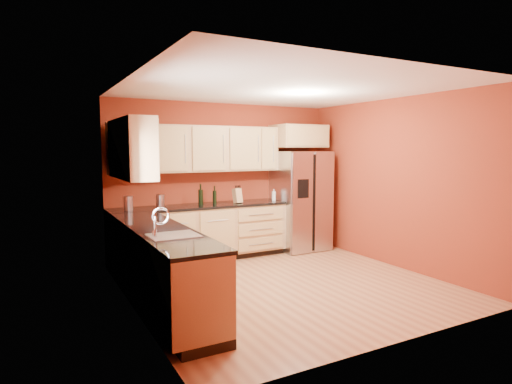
% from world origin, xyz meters
% --- Properties ---
extents(floor, '(4.00, 4.00, 0.00)m').
position_xyz_m(floor, '(0.00, 0.00, 0.00)').
color(floor, '#995B3B').
rests_on(floor, ground).
extents(ceiling, '(4.00, 4.00, 0.00)m').
position_xyz_m(ceiling, '(0.00, 0.00, 2.60)').
color(ceiling, white).
rests_on(ceiling, wall_back).
extents(wall_back, '(4.00, 0.04, 2.60)m').
position_xyz_m(wall_back, '(0.00, 2.00, 1.30)').
color(wall_back, maroon).
rests_on(wall_back, floor).
extents(wall_front, '(4.00, 0.04, 2.60)m').
position_xyz_m(wall_front, '(0.00, -2.00, 1.30)').
color(wall_front, maroon).
rests_on(wall_front, floor).
extents(wall_left, '(0.04, 4.00, 2.60)m').
position_xyz_m(wall_left, '(-2.00, 0.00, 1.30)').
color(wall_left, maroon).
rests_on(wall_left, floor).
extents(wall_right, '(0.04, 4.00, 2.60)m').
position_xyz_m(wall_right, '(2.00, 0.00, 1.30)').
color(wall_right, maroon).
rests_on(wall_right, floor).
extents(base_cabinets_back, '(2.90, 0.60, 0.88)m').
position_xyz_m(base_cabinets_back, '(-0.55, 1.70, 0.44)').
color(base_cabinets_back, tan).
rests_on(base_cabinets_back, floor).
extents(base_cabinets_left, '(0.60, 2.80, 0.88)m').
position_xyz_m(base_cabinets_left, '(-1.70, 0.00, 0.44)').
color(base_cabinets_left, tan).
rests_on(base_cabinets_left, floor).
extents(countertop_back, '(2.90, 0.62, 0.04)m').
position_xyz_m(countertop_back, '(-0.55, 1.69, 0.90)').
color(countertop_back, black).
rests_on(countertop_back, base_cabinets_back).
extents(countertop_left, '(0.62, 2.80, 0.04)m').
position_xyz_m(countertop_left, '(-1.69, 0.00, 0.90)').
color(countertop_left, black).
rests_on(countertop_left, base_cabinets_left).
extents(upper_cabinets_back, '(2.30, 0.33, 0.75)m').
position_xyz_m(upper_cabinets_back, '(-0.25, 1.83, 1.83)').
color(upper_cabinets_back, tan).
rests_on(upper_cabinets_back, wall_back).
extents(upper_cabinets_left, '(0.33, 1.35, 0.75)m').
position_xyz_m(upper_cabinets_left, '(-1.83, 0.72, 1.83)').
color(upper_cabinets_left, tan).
rests_on(upper_cabinets_left, wall_left).
extents(corner_upper_cabinet, '(0.67, 0.67, 0.75)m').
position_xyz_m(corner_upper_cabinet, '(-1.67, 1.67, 1.83)').
color(corner_upper_cabinet, tan).
rests_on(corner_upper_cabinet, wall_back).
extents(over_fridge_cabinet, '(0.92, 0.60, 0.40)m').
position_xyz_m(over_fridge_cabinet, '(1.35, 1.70, 2.05)').
color(over_fridge_cabinet, tan).
rests_on(over_fridge_cabinet, wall_back).
extents(refrigerator, '(0.90, 0.75, 1.78)m').
position_xyz_m(refrigerator, '(1.35, 1.62, 0.89)').
color(refrigerator, '#A7A7AB').
rests_on(refrigerator, floor).
extents(window, '(0.03, 0.90, 1.00)m').
position_xyz_m(window, '(-1.98, -0.50, 1.55)').
color(window, white).
rests_on(window, wall_left).
extents(sink_faucet, '(0.50, 0.42, 0.30)m').
position_xyz_m(sink_faucet, '(-1.69, -0.50, 1.07)').
color(sink_faucet, silver).
rests_on(sink_faucet, countertop_left).
extents(canister_left, '(0.16, 0.16, 0.21)m').
position_xyz_m(canister_left, '(-1.22, 1.64, 1.02)').
color(canister_left, '#A7A7AB').
rests_on(canister_left, countertop_back).
extents(canister_right, '(0.15, 0.15, 0.21)m').
position_xyz_m(canister_right, '(-1.71, 1.63, 1.03)').
color(canister_right, '#A7A7AB').
rests_on(canister_right, countertop_back).
extents(wine_bottle_a, '(0.09, 0.09, 0.34)m').
position_xyz_m(wine_bottle_a, '(-0.54, 1.71, 1.09)').
color(wine_bottle_a, black).
rests_on(wine_bottle_a, countertop_back).
extents(wine_bottle_b, '(0.09, 0.09, 0.30)m').
position_xyz_m(wine_bottle_b, '(-0.28, 1.75, 1.07)').
color(wine_bottle_b, black).
rests_on(wine_bottle_b, countertop_back).
extents(knife_block, '(0.14, 0.13, 0.24)m').
position_xyz_m(knife_block, '(0.09, 1.64, 1.04)').
color(knife_block, tan).
rests_on(knife_block, countertop_back).
extents(soap_dispenser, '(0.08, 0.08, 0.20)m').
position_xyz_m(soap_dispenser, '(0.80, 1.65, 1.02)').
color(soap_dispenser, white).
rests_on(soap_dispenser, countertop_back).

